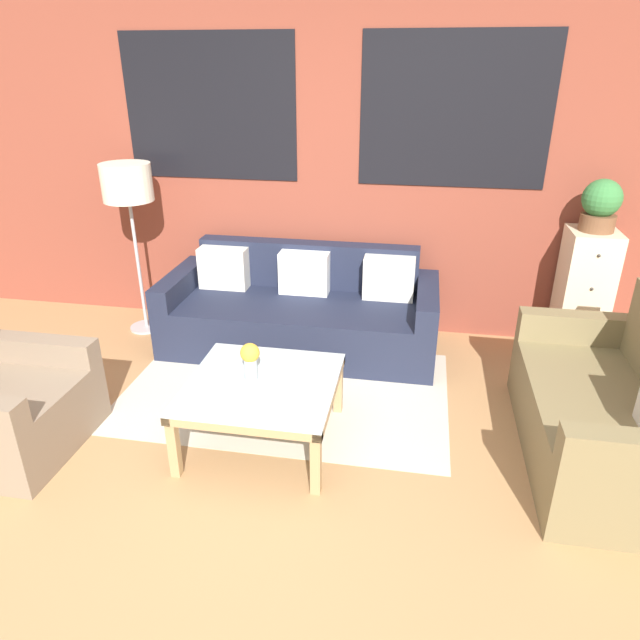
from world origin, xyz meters
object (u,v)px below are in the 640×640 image
armchair_corner (1,406)px  coffee_table (262,391)px  couch_dark (301,313)px  floor_lamp (128,189)px  settee_vintage (612,413)px  flower_vase (250,358)px  potted_plant (601,205)px  drawer_cabinet (582,295)px

armchair_corner → coffee_table: size_ratio=0.96×
couch_dark → floor_lamp: (-1.40, 0.06, 0.93)m
armchair_corner → floor_lamp: (0.07, 1.70, 0.94)m
settee_vintage → flower_vase: bearing=-175.8°
settee_vintage → floor_lamp: size_ratio=1.07×
potted_plant → floor_lamp: bearing=-177.5°
coffee_table → flower_vase: bearing=154.7°
settee_vintage → coffee_table: size_ratio=1.72×
floor_lamp → flower_vase: floor_lamp is taller
floor_lamp → flower_vase: (1.37, -1.35, -0.67)m
coffee_table → flower_vase: flower_vase is taller
armchair_corner → coffee_table: armchair_corner is taller
armchair_corner → flower_vase: armchair_corner is taller
couch_dark → drawer_cabinet: (2.16, 0.21, 0.22)m
coffee_table → flower_vase: size_ratio=3.83×
couch_dark → drawer_cabinet: 2.18m
flower_vase → settee_vintage: bearing=4.2°
settee_vintage → coffee_table: bearing=-174.7°
potted_plant → settee_vintage: bearing=-94.3°
drawer_cabinet → settee_vintage: bearing=-94.3°
armchair_corner → drawer_cabinet: size_ratio=0.83×
drawer_cabinet → potted_plant: size_ratio=2.71×
couch_dark → floor_lamp: bearing=177.5°
settee_vintage → armchair_corner: bearing=-171.9°
couch_dark → potted_plant: bearing=5.6°
potted_plant → flower_vase: (-2.19, -1.50, -0.65)m
settee_vintage → drawer_cabinet: 1.37m
armchair_corner → couch_dark: bearing=48.1°
potted_plant → flower_vase: potted_plant is taller
couch_dark → armchair_corner: 2.21m
coffee_table → drawer_cabinet: 2.62m
armchair_corner → potted_plant: potted_plant is taller
armchair_corner → drawer_cabinet: 4.08m
armchair_corner → coffee_table: bearing=11.8°
coffee_table → drawer_cabinet: (2.11, 1.54, 0.15)m
drawer_cabinet → potted_plant: potted_plant is taller
armchair_corner → flower_vase: 1.51m
settee_vintage → floor_lamp: bearing=160.9°
settee_vintage → floor_lamp: (-3.46, 1.20, 0.90)m
settee_vintage → flower_vase: size_ratio=6.60×
floor_lamp → potted_plant: bearing=2.5°
potted_plant → coffee_table: bearing=-144.0°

